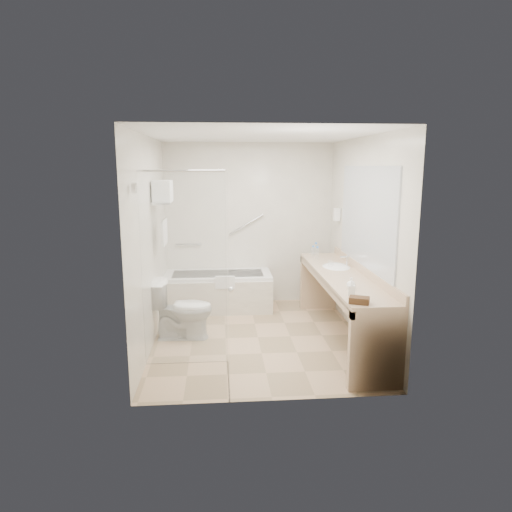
{
  "coord_description": "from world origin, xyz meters",
  "views": [
    {
      "loc": [
        -0.47,
        -5.48,
        2.16
      ],
      "look_at": [
        0.0,
        0.3,
        1.0
      ],
      "focal_mm": 32.0,
      "sensor_mm": 36.0,
      "label": 1
    }
  ],
  "objects": [
    {
      "name": "grab_bar_short",
      "position": [
        -0.95,
        1.56,
        0.95
      ],
      "size": [
        0.4,
        0.03,
        0.03
      ],
      "primitive_type": "cylinder",
      "rotation": [
        0.0,
        1.57,
        0.0
      ],
      "color": "silver",
      "rests_on": "wall_back"
    },
    {
      "name": "water_bottle_right",
      "position": [
        0.88,
        0.89,
        0.93
      ],
      "size": [
        0.05,
        0.05,
        0.17
      ],
      "rotation": [
        0.0,
        0.0,
        0.25
      ],
      "color": "silver",
      "rests_on": "vanity_counter"
    },
    {
      "name": "soap_bottle_b",
      "position": [
        0.93,
        -0.85,
        0.9
      ],
      "size": [
        0.12,
        0.14,
        0.1
      ],
      "primitive_type": "imported",
      "rotation": [
        0.0,
        0.0,
        0.21
      ],
      "color": "white",
      "rests_on": "vanity_counter"
    },
    {
      "name": "toilet",
      "position": [
        -0.95,
        0.08,
        0.37
      ],
      "size": [
        0.78,
        0.47,
        0.74
      ],
      "primitive_type": "imported",
      "rotation": [
        0.0,
        0.0,
        1.51
      ],
      "color": "white",
      "rests_on": "floor"
    },
    {
      "name": "shower_enclosure",
      "position": [
        -0.63,
        -0.93,
        1.07
      ],
      "size": [
        0.96,
        0.91,
        2.11
      ],
      "color": "silver",
      "rests_on": "floor"
    },
    {
      "name": "water_bottle_left",
      "position": [
        0.9,
        0.74,
        0.94
      ],
      "size": [
        0.06,
        0.06,
        0.19
      ],
      "rotation": [
        0.0,
        0.0,
        -0.22
      ],
      "color": "silver",
      "rests_on": "vanity_counter"
    },
    {
      "name": "amenity_basket",
      "position": [
        0.86,
        -1.36,
        0.88
      ],
      "size": [
        0.22,
        0.19,
        0.06
      ],
      "primitive_type": "cube",
      "rotation": [
        0.0,
        0.0,
        -0.4
      ],
      "color": "#48301A",
      "rests_on": "vanity_counter"
    },
    {
      "name": "hairdryer_unit",
      "position": [
        1.25,
        1.05,
        1.45
      ],
      "size": [
        0.08,
        0.1,
        0.18
      ],
      "primitive_type": "cube",
      "color": "white",
      "rests_on": "wall_right"
    },
    {
      "name": "wall_front",
      "position": [
        0.0,
        -1.6,
        1.25
      ],
      "size": [
        2.6,
        0.1,
        2.5
      ],
      "primitive_type": "cube",
      "color": "beige",
      "rests_on": "ground"
    },
    {
      "name": "bathtub",
      "position": [
        -0.5,
        1.24,
        0.28
      ],
      "size": [
        1.6,
        0.73,
        0.59
      ],
      "color": "white",
      "rests_on": "floor"
    },
    {
      "name": "drinking_glass_near",
      "position": [
        0.91,
        1.07,
        0.9
      ],
      "size": [
        0.09,
        0.09,
        0.1
      ],
      "primitive_type": "cylinder",
      "rotation": [
        0.0,
        0.0,
        0.24
      ],
      "color": "silver",
      "rests_on": "vanity_counter"
    },
    {
      "name": "mirror",
      "position": [
        1.29,
        -0.15,
        1.55
      ],
      "size": [
        0.02,
        2.0,
        1.2
      ],
      "primitive_type": "cube",
      "color": "#ACB2B9",
      "rests_on": "wall_right"
    },
    {
      "name": "wall_left",
      "position": [
        -1.3,
        0.0,
        1.25
      ],
      "size": [
        0.1,
        3.2,
        2.5
      ],
      "primitive_type": "cube",
      "color": "beige",
      "rests_on": "ground"
    },
    {
      "name": "ceiling",
      "position": [
        0.0,
        0.0,
        2.5
      ],
      "size": [
        2.6,
        3.2,
        0.1
      ],
      "primitive_type": "cube",
      "color": "silver",
      "rests_on": "wall_back"
    },
    {
      "name": "vanity_counter",
      "position": [
        1.02,
        -0.15,
        0.64
      ],
      "size": [
        0.55,
        2.7,
        0.95
      ],
      "color": "tan",
      "rests_on": "floor"
    },
    {
      "name": "wall_back",
      "position": [
        0.0,
        1.6,
        1.25
      ],
      "size": [
        2.6,
        0.1,
        2.5
      ],
      "primitive_type": "cube",
      "color": "beige",
      "rests_on": "ground"
    },
    {
      "name": "towel_shelf",
      "position": [
        -1.17,
        0.35,
        1.75
      ],
      "size": [
        0.24,
        0.55,
        0.81
      ],
      "color": "silver",
      "rests_on": "wall_left"
    },
    {
      "name": "sink",
      "position": [
        1.05,
        0.25,
        0.82
      ],
      "size": [
        0.4,
        0.52,
        0.14
      ],
      "primitive_type": "ellipsoid",
      "color": "white",
      "rests_on": "vanity_counter"
    },
    {
      "name": "water_bottle_mid",
      "position": [
        0.96,
        1.09,
        0.93
      ],
      "size": [
        0.06,
        0.06,
        0.18
      ],
      "rotation": [
        0.0,
        0.0,
        0.23
      ],
      "color": "silver",
      "rests_on": "vanity_counter"
    },
    {
      "name": "floor",
      "position": [
        0.0,
        0.0,
        0.0
      ],
      "size": [
        3.2,
        3.2,
        0.0
      ],
      "primitive_type": "plane",
      "color": "tan",
      "rests_on": "ground"
    },
    {
      "name": "drinking_glass_far",
      "position": [
        0.96,
        0.17,
        0.9
      ],
      "size": [
        0.1,
        0.1,
        0.09
      ],
      "primitive_type": "cylinder",
      "rotation": [
        0.0,
        0.0,
        -0.38
      ],
      "color": "silver",
      "rests_on": "vanity_counter"
    },
    {
      "name": "grab_bar_long",
      "position": [
        -0.05,
        1.56,
        1.25
      ],
      "size": [
        0.53,
        0.03,
        0.33
      ],
      "primitive_type": "cylinder",
      "rotation": [
        0.0,
        1.05,
        0.0
      ],
      "color": "silver",
      "rests_on": "wall_back"
    },
    {
      "name": "wall_right",
      "position": [
        1.3,
        0.0,
        1.25
      ],
      "size": [
        0.1,
        3.2,
        2.5
      ],
      "primitive_type": "cube",
      "color": "beige",
      "rests_on": "ground"
    },
    {
      "name": "soap_bottle_a",
      "position": [
        0.87,
        -1.08,
        0.89
      ],
      "size": [
        0.1,
        0.16,
        0.07
      ],
      "primitive_type": "imported",
      "rotation": [
        0.0,
        0.0,
        -0.21
      ],
      "color": "white",
      "rests_on": "vanity_counter"
    },
    {
      "name": "faucet",
      "position": [
        1.2,
        0.25,
        0.93
      ],
      "size": [
        0.03,
        0.03,
        0.14
      ],
      "primitive_type": "cylinder",
      "color": "silver",
      "rests_on": "vanity_counter"
    }
  ]
}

